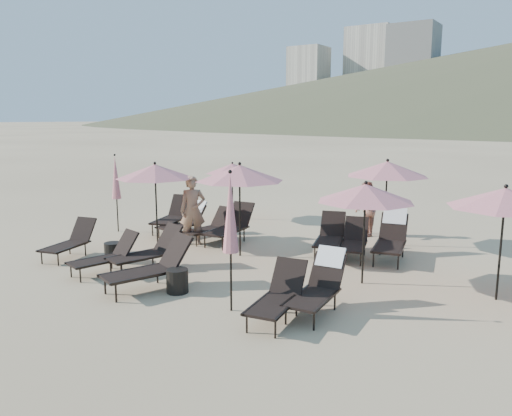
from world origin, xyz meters
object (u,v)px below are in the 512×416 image
Objects in this scene: lounger_3 at (151,266)px; side_table_1 at (177,281)px; beachgoer_a at (193,210)px; lounger_10 at (354,240)px; side_table_0 at (113,252)px; umbrella_open_4 at (387,169)px; umbrella_closed_1 at (116,178)px; lounger_1 at (106,255)px; lounger_2 at (148,250)px; beachgoer_b at (366,209)px; lounger_4 at (278,295)px; lounger_11 at (391,236)px; umbrella_open_2 at (365,193)px; lounger_12 at (186,220)px; lounger_0 at (70,241)px; lounger_9 at (330,236)px; lounger_8 at (230,225)px; umbrella_open_1 at (240,173)px; umbrella_open_3 at (232,168)px; lounger_5 at (319,284)px; lounger_6 at (173,215)px; umbrella_open_0 at (155,171)px; umbrella_closed_0 at (230,214)px; lounger_7 at (210,226)px.

side_table_1 is at bearing 34.97° from lounger_3.
side_table_1 is 4.01m from beachgoer_a.
lounger_10 is 4.84m from side_table_1.
umbrella_open_4 is at bearing 46.44° from side_table_0.
beachgoer_a is at bearing 136.97° from lounger_3.
umbrella_closed_1 is 3.07m from beachgoer_a.
lounger_2 reaches higher than lounger_1.
beachgoer_b is (3.54, 6.75, 0.40)m from lounger_1.
lounger_3 reaches higher than lounger_4.
lounger_1 is at bearing -64.85° from beachgoer_b.
umbrella_open_2 reaches higher than lounger_11.
lounger_4 is 1.02× the size of lounger_12.
lounger_1 is 7.60m from umbrella_open_4.
lounger_0 is 0.76× the size of umbrella_open_2.
lounger_10 is at bearing -26.78° from beachgoer_a.
beachgoer_a is at bearing 44.68° from lounger_0.
side_table_0 is (-4.10, -3.68, -0.22)m from lounger_9.
lounger_10 is at bearing 60.02° from lounger_1.
lounger_10 is 6.01m from side_table_0.
lounger_8 is 3.40m from side_table_0.
umbrella_open_1 is 3.53m from side_table_1.
umbrella_open_4 is at bearing 65.38° from lounger_10.
umbrella_open_3 is (-2.98, 3.74, -0.36)m from umbrella_open_1.
lounger_5 is at bearing -40.90° from lounger_8.
beachgoer_a is (1.66, -0.97, 0.48)m from lounger_6.
umbrella_open_1 is at bearing 174.67° from umbrella_open_2.
lounger_3 is at bearing -135.20° from lounger_10.
lounger_6 is 7.20m from umbrella_open_2.
umbrella_open_1 reaches higher than lounger_10.
lounger_12 reaches higher than side_table_0.
umbrella_closed_1 is (-2.12, 0.43, -0.36)m from umbrella_open_0.
lounger_5 is at bearing 34.32° from umbrella_closed_0.
lounger_4 is 3.09m from umbrella_open_2.
lounger_6 reaches higher than lounger_0.
lounger_12 is at bearing 175.81° from lounger_8.
umbrella_closed_1 is at bearing 149.28° from lounger_1.
lounger_10 is at bearing 37.47° from side_table_0.
lounger_3 is at bearing -52.40° from beachgoer_b.
lounger_9 is at bearing 107.36° from lounger_5.
umbrella_open_0 is at bearing 145.77° from lounger_2.
lounger_4 is 5.60m from lounger_8.
umbrella_open_1 is at bearing 122.95° from umbrella_closed_0.
lounger_1 is 5.07m from lounger_5.
lounger_7 is at bearing 172.90° from lounger_9.
lounger_6 is (-2.36, 3.38, 0.02)m from lounger_2.
beachgoer_a is at bearing -47.54° from lounger_6.
umbrella_open_0 is 2.67m from umbrella_open_1.
lounger_9 is at bearing 87.69° from lounger_3.
lounger_1 is at bearing -49.25° from side_table_0.
lounger_3 is 5.49m from lounger_6.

